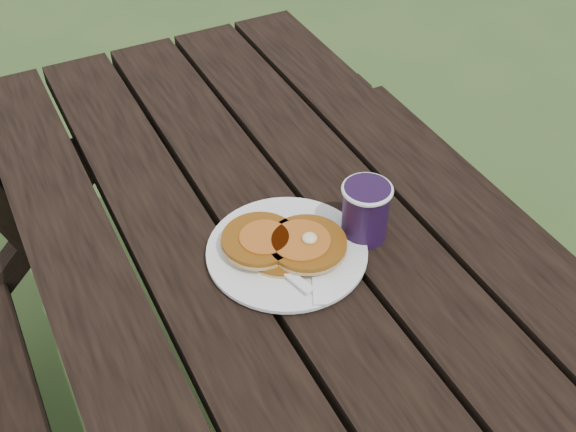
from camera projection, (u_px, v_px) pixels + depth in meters
name	position (u px, v px, depth m)	size (l,w,h in m)	color
plate	(287.00, 252.00, 1.13)	(0.25, 0.25, 0.01)	white
pancake_stack	(285.00, 243.00, 1.12)	(0.18, 0.16, 0.04)	#894C0F
knife	(318.00, 261.00, 1.11)	(0.02, 0.18, 0.01)	white
fork	(286.00, 271.00, 1.09)	(0.03, 0.16, 0.01)	white
coffee_cup	(366.00, 208.00, 1.13)	(0.08, 0.08, 0.10)	black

